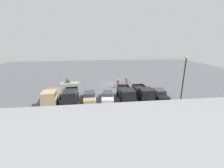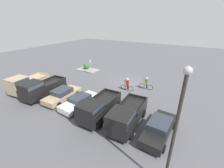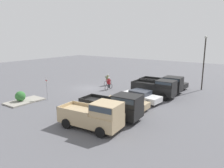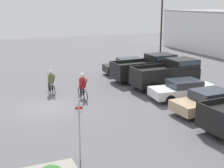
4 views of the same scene
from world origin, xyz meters
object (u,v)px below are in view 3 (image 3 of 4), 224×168
object	(u,v)px
pickup_truck_2	(115,106)
fire_lane_sign	(47,87)
sedan_1	(140,96)
cyclist_1	(108,80)
pickup_truck_1	(156,88)
cyclist_0	(109,83)
sedan_2	(125,102)
lamppost	(204,59)
pickup_truck_3	(95,115)
pickup_truck_0	(164,84)
sedan_0	(170,83)
shrub	(20,96)

from	to	relation	value
pickup_truck_2	fire_lane_sign	distance (m)	9.41
sedan_1	cyclist_1	world-z (taller)	cyclist_1
pickup_truck_1	pickup_truck_2	xyz separation A→B (m)	(8.37, -0.02, 0.02)
sedan_1	cyclist_0	world-z (taller)	cyclist_0
pickup_truck_2	cyclist_1	world-z (taller)	pickup_truck_2
sedan_2	pickup_truck_2	world-z (taller)	pickup_truck_2
cyclist_1	lamppost	world-z (taller)	lamppost
sedan_2	cyclist_0	bearing A→B (deg)	-132.41
cyclist_1	lamppost	distance (m)	13.31
pickup_truck_1	pickup_truck_3	bearing A→B (deg)	0.06
sedan_1	pickup_truck_0	bearing A→B (deg)	176.21
fire_lane_sign	pickup_truck_3	bearing A→B (deg)	72.24
sedan_0	pickup_truck_0	distance (m)	2.83
sedan_0	pickup_truck_3	xyz separation A→B (m)	(16.76, 0.49, 0.46)
sedan_0	shrub	distance (m)	19.17
cyclist_0	sedan_2	bearing A→B (deg)	47.59
fire_lane_sign	shrub	world-z (taller)	fire_lane_sign
pickup_truck_0	cyclist_1	size ratio (longest dim) A/B	2.84
sedan_2	shrub	world-z (taller)	sedan_2
sedan_0	pickup_truck_0	size ratio (longest dim) A/B	0.90
lamppost	pickup_truck_3	bearing A→B (deg)	-10.86
sedan_2	lamppost	distance (m)	13.65
sedan_0	pickup_truck_2	bearing A→B (deg)	1.88
sedan_1	shrub	size ratio (longest dim) A/B	4.31
sedan_2	fire_lane_sign	distance (m)	9.07
fire_lane_sign	pickup_truck_0	bearing A→B (deg)	139.95
cyclist_0	sedan_1	bearing A→B (deg)	66.47
pickup_truck_3	cyclist_0	distance (m)	12.97
pickup_truck_1	cyclist_1	distance (m)	8.64
cyclist_0	cyclist_1	xyz separation A→B (m)	(-2.02, -1.65, -0.06)
cyclist_0	cyclist_1	world-z (taller)	cyclist_0
sedan_2	pickup_truck_2	xyz separation A→B (m)	(2.77, 0.73, 0.47)
pickup_truck_1	sedan_2	xyz separation A→B (m)	(5.61, -0.76, -0.45)
pickup_truck_1	pickup_truck_2	bearing A→B (deg)	-0.16
sedan_0	shrub	world-z (taller)	sedan_0
pickup_truck_0	pickup_truck_1	bearing A→B (deg)	4.44
fire_lane_sign	shrub	distance (m)	2.91
cyclist_1	cyclist_0	bearing A→B (deg)	39.22
pickup_truck_0	cyclist_0	distance (m)	7.18
sedan_0	sedan_2	bearing A→B (deg)	-1.41
pickup_truck_2	cyclist_0	world-z (taller)	pickup_truck_2
sedan_1	fire_lane_sign	xyz separation A→B (m)	(5.34, -8.83, 0.87)
sedan_0	pickup_truck_2	size ratio (longest dim) A/B	0.85
pickup_truck_0	sedan_1	xyz separation A→B (m)	(5.61, -0.37, -0.42)
sedan_0	cyclist_0	bearing A→B (deg)	-47.77
lamppost	shrub	distance (m)	22.86
lamppost	sedan_0	bearing A→B (deg)	-71.75
sedan_1	pickup_truck_2	world-z (taller)	pickup_truck_2
pickup_truck_0	cyclist_1	world-z (taller)	pickup_truck_0
sedan_1	pickup_truck_2	xyz separation A→B (m)	(5.57, 0.57, 0.48)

